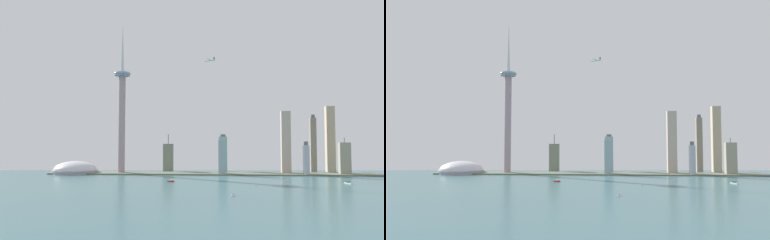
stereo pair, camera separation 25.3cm
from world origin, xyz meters
TOP-DOWN VIEW (x-y plane):
  - ground_plane at (0.00, 0.00)m, footprint 6000.00×6000.00m
  - waterfront_pier at (0.00, 456.31)m, footprint 761.80×69.65m
  - observation_tower at (-216.01, 461.63)m, footprint 40.84×40.84m
  - stadium_dome at (-327.24, 456.80)m, footprint 106.55×106.55m
  - skyscraper_0 at (175.88, 470.28)m, footprint 21.67×16.54m
  - skyscraper_1 at (-110.59, 522.80)m, footprint 24.17×21.33m
  - skyscraper_2 at (299.67, 543.74)m, footprint 21.12×19.04m
  - skyscraper_3 at (250.62, 516.94)m, footprint 14.45×12.61m
  - skyscraper_4 at (28.99, 541.07)m, footprint 21.08×17.21m
  - skyscraper_5 at (26.25, 445.90)m, footprint 18.42×12.43m
  - skyscraper_6 at (214.99, 437.05)m, footprint 12.58×12.08m
  - skyscraper_7 at (304.50, 451.69)m, footprint 24.63×15.55m
  - boat_0 at (37.43, 104.10)m, footprint 3.88×7.82m
  - boat_1 at (-72.93, 281.15)m, footprint 13.31×8.06m
  - boat_2 at (249.21, 267.85)m, footprint 11.85×13.38m
  - channel_buoy_0 at (80.80, 219.00)m, footprint 1.62×1.62m
  - airplane at (-1.52, 394.99)m, footprint 25.10×22.74m

SIDE VIEW (x-z plane):
  - ground_plane at x=0.00m, z-range 0.00..0.00m
  - channel_buoy_0 at x=80.80m, z-range 0.00..2.43m
  - waterfront_pier at x=0.00m, z-range 0.00..2.98m
  - boat_0 at x=37.43m, z-range -0.60..3.62m
  - boat_1 at x=-72.93m, z-range -2.33..5.65m
  - boat_2 at x=249.21m, z-range -0.58..3.92m
  - stadium_dome at x=-327.24m, z-range -14.26..28.90m
  - skyscraper_1 at x=-110.59m, z-range -12.04..83.04m
  - skyscraper_6 at x=214.99m, z-range -2.56..73.91m
  - skyscraper_7 at x=304.50m, z-range -5.36..79.66m
  - skyscraper_5 at x=26.25m, z-range 0.00..80.67m
  - skyscraper_4 at x=28.99m, z-range -1.74..93.30m
  - skyscraper_3 at x=250.62m, z-range -2.46..140.72m
  - skyscraper_0 at x=175.88m, z-range 0.00..148.31m
  - skyscraper_2 at x=299.67m, z-range 0.00..166.20m
  - observation_tower at x=-216.01m, z-range -17.60..352.07m
  - airplane at x=-1.52m, z-range 252.37..260.35m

